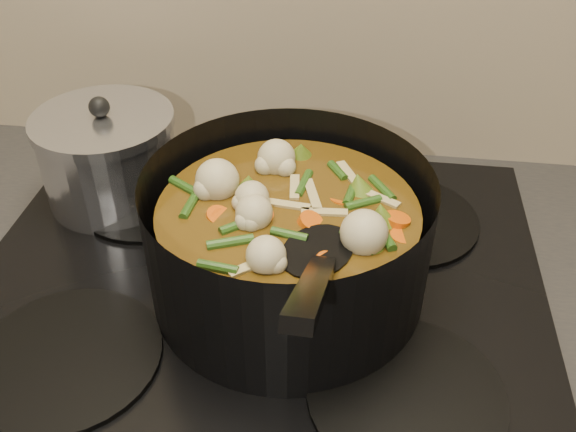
# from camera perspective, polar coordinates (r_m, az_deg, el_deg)

# --- Properties ---
(stovetop) EXTENTS (0.62, 0.54, 0.03)m
(stovetop) POSITION_cam_1_polar(r_m,az_deg,el_deg) (0.71, -2.82, -6.34)
(stovetop) COLOR black
(stovetop) RESTS_ON counter
(stockpot) EXTENTS (0.34, 0.41, 0.21)m
(stockpot) POSITION_cam_1_polar(r_m,az_deg,el_deg) (0.65, 0.03, -2.30)
(stockpot) COLOR black
(stockpot) RESTS_ON stovetop
(saucepan) EXTENTS (0.17, 0.17, 0.14)m
(saucepan) POSITION_cam_1_polar(r_m,az_deg,el_deg) (0.82, -15.61, 5.07)
(saucepan) COLOR silver
(saucepan) RESTS_ON stovetop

